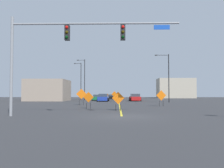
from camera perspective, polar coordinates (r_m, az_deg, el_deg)
name	(u,v)px	position (r m, az deg, el deg)	size (l,w,h in m)	color
ground	(122,116)	(15.95, 2.41, -7.99)	(151.01, 151.01, 0.00)	#38383A
road_centre_stripe	(118,99)	(57.84, 1.59, -3.84)	(0.16, 83.89, 0.01)	yellow
traffic_signal_assembly	(67,41)	(16.63, -11.04, 10.27)	(11.77, 0.44, 6.96)	gray
street_lamp_far_right	(168,75)	(40.79, 13.59, 2.06)	(2.46, 0.24, 8.29)	black
street_lamp_near_left	(84,78)	(52.79, -6.91, 1.51)	(1.89, 0.24, 9.26)	black
street_lamp_near_right	(80,80)	(54.37, -7.80, 1.08)	(1.75, 0.24, 8.68)	black
construction_sign_right_shoulder	(89,98)	(23.76, -5.83, -3.50)	(1.07, 0.22, 1.72)	orange
construction_sign_left_shoulder	(161,96)	(28.24, 12.06, -2.96)	(1.23, 0.31, 1.95)	orange
construction_sign_right_lane	(118,99)	(20.86, 1.54, -3.72)	(1.12, 0.07, 1.71)	orange
construction_sign_median_far	(81,95)	(30.74, -7.58, -2.64)	(1.35, 0.32, 2.16)	orange
construction_sign_median_near	(114,95)	(52.73, 0.60, -2.62)	(1.35, 0.22, 2.02)	orange
car_red_passing	(135,98)	(46.68, 5.69, -3.37)	(2.25, 4.27, 1.46)	red
car_blue_approaching	(103,98)	(45.11, -2.14, -3.42)	(2.23, 4.38, 1.46)	#1E389E
car_green_far	(97,98)	(50.40, -3.66, -3.37)	(1.99, 3.90, 1.28)	#196B38
car_orange_mid	(136,98)	(50.89, 5.87, -3.37)	(2.10, 4.28, 1.26)	orange
car_black_near	(111,97)	(61.57, -0.27, -3.21)	(2.13, 3.83, 1.23)	black
roadside_building_west	(48,90)	(50.01, -15.47, -1.50)	(7.97, 8.18, 4.37)	gray
roadside_building_east	(175,88)	(76.86, 15.41, -1.03)	(11.33, 6.51, 6.28)	#B2A893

